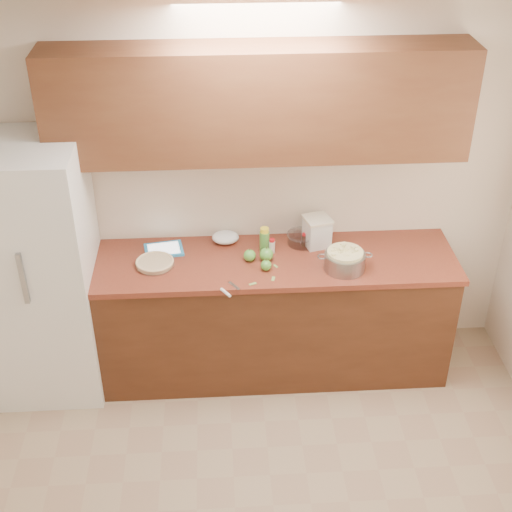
{
  "coord_description": "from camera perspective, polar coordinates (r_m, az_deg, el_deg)",
  "views": [
    {
      "loc": [
        -0.27,
        -2.5,
        3.5
      ],
      "look_at": [
        -0.03,
        1.43,
        0.98
      ],
      "focal_mm": 50.0,
      "sensor_mm": 36.0,
      "label": 1
    }
  ],
  "objects": [
    {
      "name": "room_shell",
      "position": [
        3.34,
        2.0,
        -8.57
      ],
      "size": [
        3.6,
        3.6,
        3.6
      ],
      "color": "tan",
      "rests_on": "ground"
    },
    {
      "name": "counter_run",
      "position": [
        5.01,
        0.27,
        -4.68
      ],
      "size": [
        2.64,
        0.68,
        0.92
      ],
      "color": "#502916",
      "rests_on": "ground"
    },
    {
      "name": "lemon_bottle",
      "position": [
        4.79,
        0.68,
        1.26
      ],
      "size": [
        0.07,
        0.07,
        0.18
      ],
      "rotation": [
        0.0,
        0.0,
        0.25
      ],
      "color": "#4C8C38",
      "rests_on": "counter_run"
    },
    {
      "name": "tablet",
      "position": [
        4.87,
        -7.39,
        0.5
      ],
      "size": [
        0.28,
        0.23,
        0.02
      ],
      "rotation": [
        0.0,
        0.0,
        0.16
      ],
      "color": "#298CC9",
      "rests_on": "counter_run"
    },
    {
      "name": "pie",
      "position": [
        4.72,
        -8.1,
        -0.56
      ],
      "size": [
        0.26,
        0.26,
        0.04
      ],
      "rotation": [
        0.0,
        0.0,
        -0.42
      ],
      "color": "silver",
      "rests_on": "counter_run"
    },
    {
      "name": "upper_cabinets",
      "position": [
        4.42,
        0.19,
        12.12
      ],
      "size": [
        2.6,
        0.34,
        0.7
      ],
      "primitive_type": "cube",
      "color": "brown",
      "rests_on": "room_shell"
    },
    {
      "name": "fridge",
      "position": [
        4.86,
        -16.88,
        -1.26
      ],
      "size": [
        0.7,
        0.7,
        1.8
      ],
      "primitive_type": "cube",
      "color": "white",
      "rests_on": "ground"
    },
    {
      "name": "cinnamon_shaker",
      "position": [
        4.79,
        1.28,
        0.8
      ],
      "size": [
        0.04,
        0.04,
        0.11
      ],
      "rotation": [
        0.0,
        0.0,
        -0.16
      ],
      "color": "beige",
      "rests_on": "counter_run"
    },
    {
      "name": "apple_front",
      "position": [
        4.62,
        0.81,
        -0.75
      ],
      "size": [
        0.07,
        0.07,
        0.08
      ],
      "color": "#509835",
      "rests_on": "counter_run"
    },
    {
      "name": "paring_knife",
      "position": [
        4.43,
        -2.35,
        -2.86
      ],
      "size": [
        0.13,
        0.18,
        0.02
      ],
      "rotation": [
        0.0,
        0.0,
        0.58
      ],
      "color": "gray",
      "rests_on": "counter_run"
    },
    {
      "name": "peel_a",
      "position": [
        4.51,
        -0.26,
        -2.24
      ],
      "size": [
        0.05,
        0.04,
        0.0
      ],
      "primitive_type": "cube",
      "rotation": [
        0.0,
        0.0,
        0.4
      ],
      "color": "#84A651",
      "rests_on": "counter_run"
    },
    {
      "name": "vanilla_bottle",
      "position": [
        4.89,
        3.87,
        1.32
      ],
      "size": [
        0.03,
        0.03,
        0.09
      ],
      "rotation": [
        0.0,
        0.0,
        -0.19
      ],
      "color": "black",
      "rests_on": "counter_run"
    },
    {
      "name": "peel_c",
      "position": [
        4.56,
        1.39,
        -1.83
      ],
      "size": [
        0.03,
        0.05,
        0.0
      ],
      "primitive_type": "cube",
      "rotation": [
        0.0,
        0.0,
        1.34
      ],
      "color": "#84A651",
      "rests_on": "counter_run"
    },
    {
      "name": "apple_left",
      "position": [
        4.71,
        -0.52,
        0.04
      ],
      "size": [
        0.08,
        0.08,
        0.09
      ],
      "color": "#509835",
      "rests_on": "counter_run"
    },
    {
      "name": "flour_canister",
      "position": [
        4.87,
        4.9,
        1.98
      ],
      "size": [
        0.21,
        0.21,
        0.21
      ],
      "rotation": [
        0.0,
        0.0,
        0.26
      ],
      "color": "silver",
      "rests_on": "counter_run"
    },
    {
      "name": "mixing_bowl",
      "position": [
        4.91,
        3.69,
        1.45
      ],
      "size": [
        0.21,
        0.21,
        0.08
      ],
      "rotation": [
        0.0,
        0.0,
        -0.27
      ],
      "color": "silver",
      "rests_on": "counter_run"
    },
    {
      "name": "apple_center",
      "position": [
        4.71,
        0.84,
        0.11
      ],
      "size": [
        0.09,
        0.09,
        0.1
      ],
      "color": "#509835",
      "rests_on": "counter_run"
    },
    {
      "name": "paper_towel",
      "position": [
        4.92,
        -2.46,
        1.5
      ],
      "size": [
        0.22,
        0.2,
        0.08
      ],
      "primitive_type": "ellipsoid",
      "rotation": [
        0.0,
        0.0,
        -0.31
      ],
      "color": "white",
      "rests_on": "counter_run"
    },
    {
      "name": "peel_b",
      "position": [
        4.68,
        1.59,
        -0.81
      ],
      "size": [
        0.03,
        0.04,
        0.0
      ],
      "primitive_type": "cube",
      "rotation": [
        0.0,
        0.0,
        -1.07
      ],
      "color": "#84A651",
      "rests_on": "counter_run"
    },
    {
      "name": "colander",
      "position": [
        4.65,
        7.11,
        -0.35
      ],
      "size": [
        0.36,
        0.27,
        0.13
      ],
      "rotation": [
        0.0,
        0.0,
        0.21
      ],
      "color": "gray",
      "rests_on": "counter_run"
    }
  ]
}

